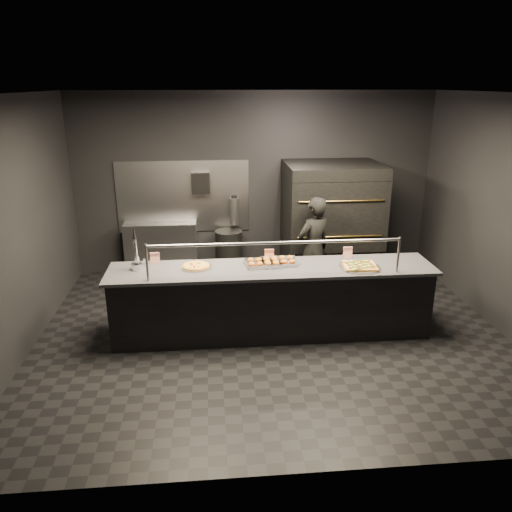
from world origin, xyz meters
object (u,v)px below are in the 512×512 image
at_px(prep_shelf, 161,249).
at_px(round_pizza, 196,266).
at_px(fire_extinguisher, 234,211).
at_px(trash_bin, 229,252).
at_px(service_counter, 272,301).
at_px(towel_dispenser, 201,183).
at_px(beer_tap, 136,258).
at_px(slider_tray_b, 279,261).
at_px(pizza_oven, 331,222).
at_px(worker, 314,249).
at_px(slider_tray_a, 263,263).
at_px(square_pizza, 360,266).

relative_size(prep_shelf, round_pizza, 2.99).
distance_m(fire_extinguisher, trash_bin, 0.71).
xyz_separation_m(service_counter, prep_shelf, (-1.60, 2.32, -0.01)).
xyz_separation_m(prep_shelf, towel_dispenser, (0.70, 0.07, 1.10)).
height_order(beer_tap, slider_tray_b, beer_tap).
distance_m(pizza_oven, prep_shelf, 2.88).
bearing_deg(slider_tray_b, beer_tap, -177.75).
xyz_separation_m(pizza_oven, prep_shelf, (-2.80, 0.42, -0.52)).
distance_m(pizza_oven, worker, 0.96).
distance_m(pizza_oven, trash_bin, 1.79).
height_order(fire_extinguisher, trash_bin, fire_extinguisher).
xyz_separation_m(beer_tap, slider_tray_b, (1.79, 0.07, -0.13)).
bearing_deg(trash_bin, slider_tray_a, -80.33).
bearing_deg(towel_dispenser, worker, -38.62).
height_order(service_counter, worker, worker).
height_order(towel_dispenser, round_pizza, towel_dispenser).
xyz_separation_m(pizza_oven, square_pizza, (-0.11, -2.01, -0.03)).
bearing_deg(slider_tray_b, fire_extinguisher, 101.52).
bearing_deg(prep_shelf, service_counter, -55.41).
height_order(service_counter, towel_dispenser, towel_dispenser).
distance_m(service_counter, prep_shelf, 2.82).
xyz_separation_m(service_counter, fire_extinguisher, (-0.35, 2.40, 0.60)).
height_order(fire_extinguisher, slider_tray_b, fire_extinguisher).
relative_size(service_counter, towel_dispenser, 11.71).
height_order(round_pizza, trash_bin, round_pizza).
xyz_separation_m(towel_dispenser, trash_bin, (0.44, -0.17, -1.17)).
distance_m(prep_shelf, beer_tap, 2.33).
relative_size(round_pizza, slider_tray_b, 0.75).
height_order(pizza_oven, beer_tap, pizza_oven).
relative_size(service_counter, slider_tray_a, 8.16).
bearing_deg(service_counter, worker, 54.96).
xyz_separation_m(fire_extinguisher, square_pizza, (1.44, -2.51, -0.12)).
xyz_separation_m(service_counter, round_pizza, (-0.95, 0.09, 0.47)).
relative_size(fire_extinguisher, slider_tray_a, 1.01).
xyz_separation_m(prep_shelf, trash_bin, (1.14, -0.10, -0.07)).
bearing_deg(towel_dispenser, round_pizza, -91.25).
bearing_deg(worker, slider_tray_a, 20.41).
xyz_separation_m(pizza_oven, worker, (-0.45, -0.83, -0.18)).
xyz_separation_m(round_pizza, trash_bin, (0.49, 2.13, -0.56)).
distance_m(prep_shelf, round_pizza, 2.37).
relative_size(pizza_oven, round_pizza, 4.75).
distance_m(slider_tray_b, trash_bin, 2.22).
bearing_deg(towel_dispenser, slider_tray_b, -65.76).
height_order(slider_tray_b, trash_bin, slider_tray_b).
relative_size(slider_tray_b, square_pizza, 1.05).
bearing_deg(prep_shelf, towel_dispenser, 5.71).
bearing_deg(slider_tray_b, slider_tray_a, -167.52).
relative_size(service_counter, trash_bin, 5.42).
bearing_deg(worker, square_pizza, 78.02).
distance_m(service_counter, fire_extinguisher, 2.50).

